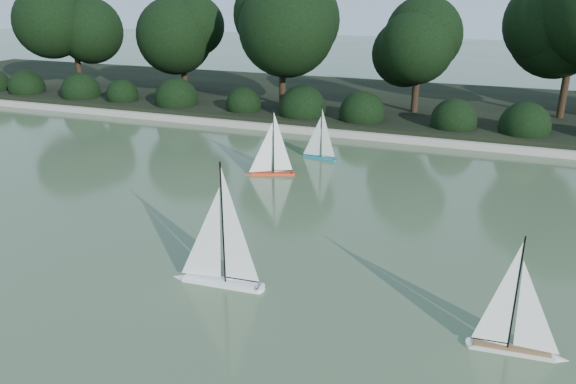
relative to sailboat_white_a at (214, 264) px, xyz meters
The scene contains 9 objects.
ground 0.76m from the sailboat_white_a, 85.56° to the right, with size 80.00×80.00×0.00m, color #314328.
pond_coping 8.31m from the sailboat_white_a, 89.63° to the left, with size 40.00×0.35×0.18m, color gray.
far_bank 12.30m from the sailboat_white_a, 89.75° to the left, with size 40.00×8.00×0.30m, color black.
tree_line 11.07m from the sailboat_white_a, 83.17° to the left, with size 26.31×3.93×4.39m.
shrub_hedge 9.21m from the sailboat_white_a, 89.66° to the left, with size 29.10×1.10×1.10m.
sailboat_white_a is the anchor object (origin of this frame).
sailboat_white_b 3.92m from the sailboat_white_a, ahead, with size 1.11×0.25×1.51m.
sailboat_orange 4.71m from the sailboat_white_a, 103.61° to the left, with size 1.08×0.58×1.53m.
sailboat_teal 6.14m from the sailboat_white_a, 94.61° to the left, with size 0.99×0.30×1.35m.
Camera 1 is at (3.28, -5.32, 3.87)m, focal length 35.00 mm.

